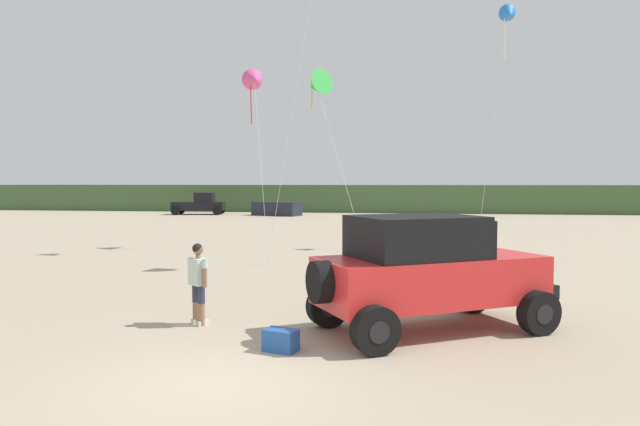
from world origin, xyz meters
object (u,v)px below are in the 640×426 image
jeep (428,270)px  person_watching (198,279)px  kite_orange_streamer (509,14)px  kite_red_delta (316,85)px  distant_sedan (277,209)px  distant_pickup (200,204)px  kite_purple_stunt (254,80)px  cooler_box (281,340)px

jeep → person_watching: jeep is taller
kite_orange_streamer → kite_red_delta: kite_orange_streamer is taller
person_watching → kite_orange_streamer: size_ratio=0.16×
kite_orange_streamer → kite_red_delta: size_ratio=1.58×
distant_sedan → kite_orange_streamer: (15.66, -23.18, 9.50)m
distant_pickup → kite_purple_stunt: kite_purple_stunt is taller
distant_pickup → kite_orange_streamer: (22.88, -23.83, 9.16)m
kite_red_delta → kite_purple_stunt: size_ratio=0.85×
jeep → kite_purple_stunt: 16.54m
distant_pickup → kite_orange_streamer: kite_orange_streamer is taller
kite_orange_streamer → distant_sedan: bearing=124.0°
person_watching → kite_purple_stunt: size_ratio=0.21×
kite_orange_streamer → kite_purple_stunt: size_ratio=1.34×
jeep → kite_orange_streamer: kite_orange_streamer is taller
jeep → distant_sedan: size_ratio=1.18×
person_watching → cooler_box: person_watching is taller
person_watching → kite_orange_streamer: kite_orange_streamer is taller
jeep → kite_red_delta: (-3.50, 7.96, 4.95)m
cooler_box → kite_red_delta: (-0.97, 9.74, 5.96)m
jeep → cooler_box: jeep is taller
jeep → distant_pickup: size_ratio=1.03×
jeep → distant_pickup: bearing=116.3°
kite_red_delta → kite_purple_stunt: kite_purple_stunt is taller
jeep → kite_red_delta: kite_red_delta is taller
jeep → distant_pickup: 43.25m
cooler_box → distant_pickup: distant_pickup is taller
cooler_box → person_watching: bearing=159.4°
distant_sedan → person_watching: bearing=-60.4°
jeep → kite_red_delta: size_ratio=0.74×
kite_orange_streamer → distant_pickup: bearing=133.8°
cooler_box → kite_orange_streamer: (6.26, 16.73, 9.91)m
jeep → cooler_box: 3.25m
jeep → distant_sedan: bearing=107.4°
distant_sedan → kite_orange_streamer: size_ratio=0.40×
cooler_box → kite_purple_stunt: bearing=123.4°
person_watching → distant_pickup: distant_pickup is taller
kite_orange_streamer → kite_red_delta: (-7.23, -6.99, -3.95)m
jeep → distant_pickup: (-19.15, 38.78, -0.26)m
distant_pickup → kite_orange_streamer: 34.28m
distant_pickup → jeep: bearing=-63.7°
person_watching → kite_orange_streamer: bearing=61.2°
jeep → person_watching: (-4.59, -0.21, -0.26)m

